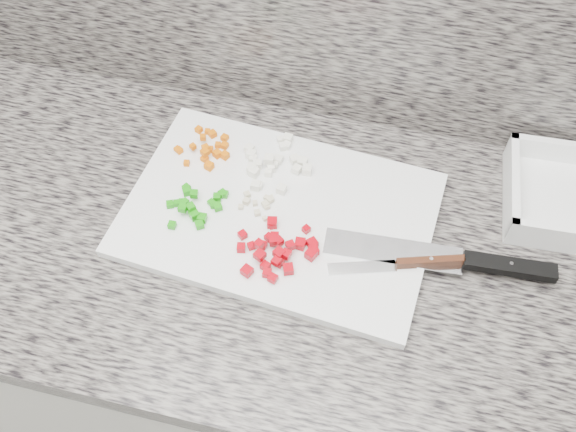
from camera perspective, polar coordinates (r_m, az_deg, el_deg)
cabinet at (r=1.47m, az=-2.16°, el=-11.74°), size 3.92×0.62×0.86m
countertop at (r=1.07m, az=-2.89°, el=-2.13°), size 3.96×0.64×0.04m
cutting_board at (r=1.07m, az=-0.79°, el=0.18°), size 0.53×0.38×0.02m
carrot_pile at (r=1.14m, az=-7.12°, el=5.98°), size 0.10×0.09×0.02m
onion_pile at (r=1.11m, az=-1.25°, el=4.67°), size 0.13×0.13×0.03m
green_pepper_pile at (r=1.07m, az=-8.06°, el=0.98°), size 0.10×0.10×0.02m
red_pepper_pile at (r=1.01m, az=-0.80°, el=-2.98°), size 0.14×0.12×0.02m
garlic_pile at (r=1.07m, az=-2.59°, el=1.16°), size 0.06×0.05×0.01m
chef_knife at (r=1.04m, az=15.78°, el=-3.88°), size 0.36×0.06×0.02m
paring_knife at (r=1.02m, az=11.05°, el=-4.15°), size 0.21×0.08×0.02m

